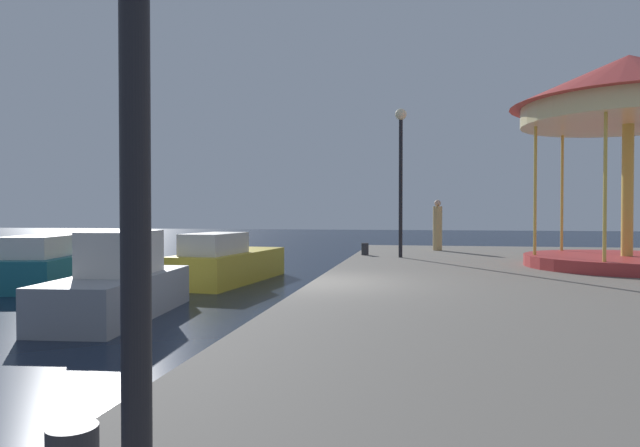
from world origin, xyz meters
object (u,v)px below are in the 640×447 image
Objects in this scene: motorboat_teal at (42,267)px; lamp_post_mid_promenade at (401,157)px; carousel at (628,109)px; motorboat_grey at (119,285)px; bollard_north at (365,249)px; person_near_carousel at (438,227)px; motorboat_yellow at (228,263)px.

lamp_post_mid_promenade is (10.46, 2.83, 3.36)m from motorboat_teal.
motorboat_teal is at bearing -178.03° from carousel.
lamp_post_mid_promenade is at bearing 158.68° from carousel.
motorboat_grey is 6.24m from motorboat_teal.
motorboat_grey is at bearing -39.86° from motorboat_teal.
motorboat_grey is 9.47m from lamp_post_mid_promenade.
person_near_carousel is (2.44, 2.74, 0.68)m from bollard_north.
motorboat_grey is at bearing -158.34° from carousel.
motorboat_yellow is at bearing -158.41° from bollard_north.
person_near_carousel is at bearing 48.40° from bollard_north.
person_near_carousel reaches higher than motorboat_teal.
bollard_north is (-7.01, 3.06, -3.84)m from carousel.
motorboat_teal is 13.37m from person_near_carousel.
lamp_post_mid_promenade is at bearing 9.12° from motorboat_yellow.
bollard_north is at bearing 21.59° from motorboat_yellow.
carousel is 1.24× the size of lamp_post_mid_promenade.
motorboat_grey is 2.42× the size of person_near_carousel.
motorboat_grey is 0.84× the size of motorboat_yellow.
motorboat_yellow is 12.05m from carousel.
lamp_post_mid_promenade is (5.67, 6.83, 3.28)m from motorboat_grey.
motorboat_grey is 12.50m from person_near_carousel.
person_near_carousel is (6.91, 10.37, 1.02)m from motorboat_grey.
carousel is 8.56m from bollard_north.
person_near_carousel reaches higher than motorboat_yellow.
carousel is 6.31m from lamp_post_mid_promenade.
bollard_north is at bearing 146.44° from lamp_post_mid_promenade.
motorboat_yellow is at bearing 172.84° from carousel.
person_near_carousel is at bearing 33.61° from motorboat_yellow.
lamp_post_mid_promenade reaches higher than motorboat_yellow.
motorboat_teal is 16.83m from carousel.
lamp_post_mid_promenade is 2.48× the size of person_near_carousel.
motorboat_teal is at bearing 140.14° from motorboat_grey.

